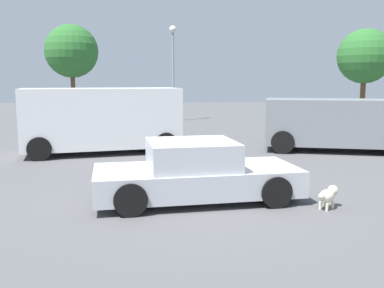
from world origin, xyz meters
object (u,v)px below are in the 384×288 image
(van_white, at_px, (102,118))
(suv_dark, at_px, (337,123))
(sedan_foreground, at_px, (195,173))
(light_post_near, at_px, (173,56))
(dog, at_px, (328,195))

(van_white, height_order, suv_dark, van_white)
(sedan_foreground, height_order, van_white, van_white)
(sedan_foreground, bearing_deg, van_white, 107.06)
(van_white, height_order, light_post_near, light_post_near)
(dog, relative_size, light_post_near, 0.09)
(dog, distance_m, suv_dark, 7.42)
(van_white, bearing_deg, sedan_foreground, -78.14)
(dog, height_order, light_post_near, light_post_near)
(light_post_near, bearing_deg, sedan_foreground, -88.70)
(sedan_foreground, relative_size, dog, 9.00)
(dog, xyz_separation_m, van_white, (-5.52, 6.86, 0.94))
(suv_dark, bearing_deg, dog, -98.99)
(suv_dark, relative_size, light_post_near, 0.91)
(van_white, distance_m, suv_dark, 8.32)
(sedan_foreground, bearing_deg, suv_dark, 39.82)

